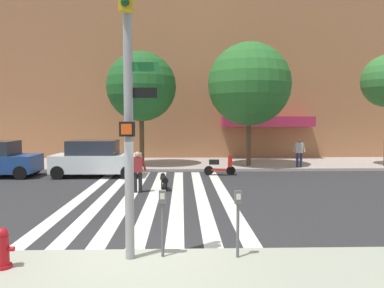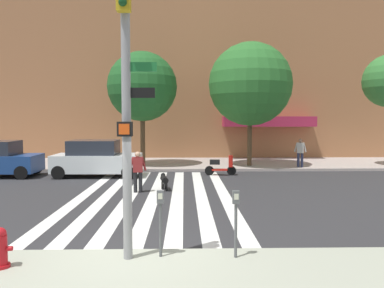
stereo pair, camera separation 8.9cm
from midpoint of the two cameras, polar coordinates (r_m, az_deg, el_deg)
name	(u,v)px [view 2 (the right image)]	position (r m, az deg, el deg)	size (l,w,h in m)	color
ground_plane	(158,195)	(14.49, -5.02, -7.84)	(160.00, 160.00, 0.00)	#2B2B2D
sidewalk_far	(169,164)	(23.68, -3.52, -3.05)	(80.00, 6.00, 0.15)	#A69A92
crosswalk_stripes	(154,195)	(14.50, -5.65, -7.81)	(5.85, 12.07, 0.01)	silver
apartment_block	(206,25)	(36.36, 2.25, 17.74)	(36.61, 18.93, 23.28)	#A06842
traffic_light_pole	(126,89)	(7.34, -9.75, 8.35)	(0.74, 0.46, 5.80)	gray
fire_hydrant	(0,248)	(8.05, -27.06, -14.06)	(0.44, 0.32, 0.76)	#AC1118
parking_meter_curbside	(160,214)	(7.63, -4.53, -10.65)	(0.14, 0.11, 1.36)	#515456
parking_meter_second_along	(236,214)	(7.62, 7.09, -10.69)	(0.14, 0.11, 1.36)	#515456
parked_car_behind_first	(97,159)	(19.52, -14.32, -2.23)	(4.36, 2.04, 1.85)	silver
parked_scooter	(221,166)	(19.39, 4.54, -3.41)	(1.63, 0.50, 1.11)	black
street_tree_nearest	(142,87)	(22.50, -7.53, 8.72)	(4.14, 4.14, 6.77)	#4C3823
street_tree_middle	(250,84)	(22.30, 9.04, 9.05)	(4.88, 4.88, 7.26)	#4C3823
pedestrian_dog_walker	(138,169)	(14.96, -8.16, -3.89)	(0.71, 0.30, 1.64)	black
dog_on_leash	(164,179)	(15.44, -4.13, -5.42)	(0.38, 1.14, 0.65)	black
pedestrian_bystander	(300,151)	(22.26, 16.41, -1.06)	(0.69, 0.36, 1.64)	#282D4C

